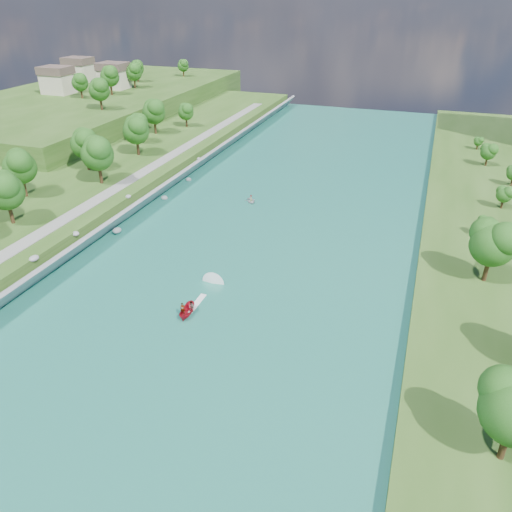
% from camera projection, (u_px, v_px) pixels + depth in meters
% --- Properties ---
extents(ground, '(260.00, 260.00, 0.00)m').
position_uv_depth(ground, '(195.00, 319.00, 67.52)').
color(ground, '#2D5119').
rests_on(ground, ground).
extents(river_water, '(55.00, 240.00, 0.10)m').
position_uv_depth(river_water, '(246.00, 253.00, 84.10)').
color(river_water, '#196158').
rests_on(river_water, ground).
extents(berm_west, '(45.00, 240.00, 3.50)m').
position_uv_depth(berm_west, '(8.00, 206.00, 97.82)').
color(berm_west, '#2D5119').
rests_on(berm_west, ground).
extents(ridge_west, '(60.00, 120.00, 9.00)m').
position_uv_depth(ridge_west, '(94.00, 105.00, 168.21)').
color(ridge_west, '#2D5119').
rests_on(ridge_west, ground).
extents(riprap_bank, '(4.31, 236.00, 4.18)m').
position_uv_depth(riprap_bank, '(110.00, 225.00, 89.83)').
color(riprap_bank, slate).
rests_on(riprap_bank, ground).
extents(riverside_path, '(3.00, 200.00, 0.10)m').
position_uv_depth(riverside_path, '(81.00, 209.00, 91.88)').
color(riverside_path, gray).
rests_on(riverside_path, berm_west).
extents(ridge_houses, '(29.50, 29.50, 8.40)m').
position_uv_depth(ridge_houses, '(84.00, 74.00, 169.96)').
color(ridge_houses, beige).
rests_on(ridge_houses, ridge_west).
extents(trees_ridge, '(21.27, 66.47, 10.62)m').
position_uv_depth(trees_ridge, '(120.00, 77.00, 161.07)').
color(trees_ridge, '#214C14').
rests_on(trees_ridge, ridge_west).
extents(motorboat, '(3.60, 18.72, 2.11)m').
position_uv_depth(motorboat, '(193.00, 304.00, 69.47)').
color(motorboat, '#AE0D1D').
rests_on(motorboat, river_water).
extents(raft, '(3.57, 3.83, 1.59)m').
position_uv_depth(raft, '(251.00, 200.00, 103.84)').
color(raft, '#999BA2').
rests_on(raft, river_water).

